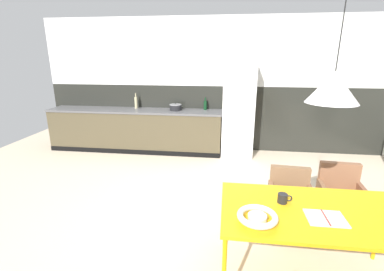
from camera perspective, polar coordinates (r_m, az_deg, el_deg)
The scene contains 15 objects.
ground_plane at distance 3.57m, azimuth 1.40°, elevation -18.31°, with size 9.65×9.65×0.00m, color beige.
back_wall_splashback_dark at distance 6.08m, azimuth 4.47°, elevation 3.76°, with size 7.42×0.12×1.41m, color black.
back_wall_panel_upper at distance 5.94m, azimuth 4.78°, elevation 17.13°, with size 7.42×0.12×1.41m, color silver.
kitchen_counter at distance 6.12m, azimuth -11.74°, elevation 1.15°, with size 3.78×0.63×0.91m.
refrigerator_column at distance 5.67m, azimuth 9.67°, elevation 5.64°, with size 0.63×0.60×1.99m, color silver.
dining_table at distance 2.67m, azimuth 24.56°, elevation -15.03°, with size 1.62×0.90×0.76m.
armchair_far_side at distance 3.47m, azimuth 19.86°, elevation -11.19°, with size 0.52×0.51×0.76m.
armchair_by_stool at distance 3.76m, azimuth 28.70°, elevation -9.91°, with size 0.52×0.50×0.79m.
fruit_bowl at distance 2.30m, azimuth 13.56°, elevation -16.29°, with size 0.32×0.32×0.09m.
open_book at distance 2.56m, azimuth 26.25°, elevation -15.30°, with size 0.30×0.24×0.02m.
mug_white_ceramic at distance 2.64m, azimuth 18.54°, elevation -12.39°, with size 0.13×0.09×0.09m.
cooking_pot at distance 5.81m, azimuth -3.47°, elevation 5.93°, with size 0.26×0.26×0.15m.
bottle_wine_green at distance 5.86m, azimuth 2.80°, elevation 6.41°, with size 0.07×0.07×0.26m.
bottle_oil_tall at distance 6.15m, azimuth -11.68°, elevation 6.84°, with size 0.06×0.06×0.33m.
pendant_lamp_over_table_near at distance 2.35m, azimuth 27.54°, elevation 8.96°, with size 0.39×0.39×1.08m.
Camera 1 is at (0.30, -2.92, 2.04)m, focal length 25.40 mm.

